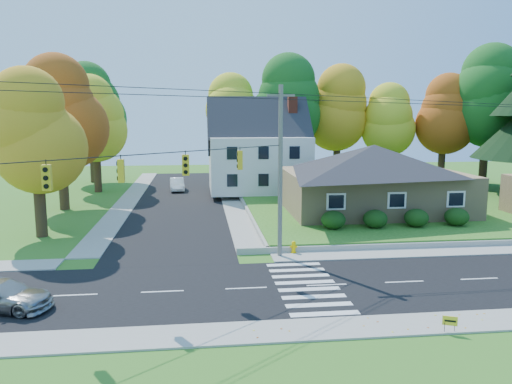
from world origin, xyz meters
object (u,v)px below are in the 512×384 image
at_px(white_car, 177,184).
at_px(ranch_house, 373,177).
at_px(silver_sedan, 1,295).
at_px(fire_hydrant, 294,248).

bearing_deg(white_car, ranch_house, -48.19).
bearing_deg(ranch_house, white_car, 136.23).
distance_m(ranch_house, white_car, 23.06).
xyz_separation_m(silver_sedan, white_car, (6.19, 33.24, 0.04)).
distance_m(silver_sedan, fire_hydrant, 15.85).
bearing_deg(ranch_house, silver_sedan, -142.61).
height_order(silver_sedan, fire_hydrant, silver_sedan).
xyz_separation_m(ranch_house, silver_sedan, (-22.74, -17.38, -2.60)).
bearing_deg(fire_hydrant, silver_sedan, -153.47).
bearing_deg(white_car, fire_hydrant, -77.44).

